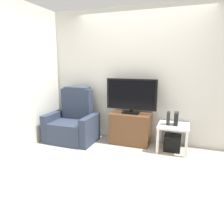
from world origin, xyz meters
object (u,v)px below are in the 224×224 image
object	(u,v)px
recliner_armchair	(73,122)
television	(131,95)
book_upright	(168,118)
side_table	(173,129)
subwoofer_box	(172,143)
tv_stand	(130,128)
game_console	(176,119)

from	to	relation	value
recliner_armchair	television	bearing A→B (deg)	22.30
book_upright	side_table	bearing A→B (deg)	11.31
recliner_armchair	book_upright	size ratio (longest dim) A/B	4.55
side_table	subwoofer_box	size ratio (longest dim) A/B	1.88
tv_stand	recliner_armchair	bearing A→B (deg)	-169.21
tv_stand	game_console	world-z (taller)	game_console
recliner_armchair	game_console	distance (m)	2.02
subwoofer_box	book_upright	size ratio (longest dim) A/B	1.21
game_console	television	bearing A→B (deg)	175.43
book_upright	subwoofer_box	bearing A→B (deg)	11.31
television	subwoofer_box	bearing A→B (deg)	-5.46
television	side_table	xyz separation A→B (m)	(0.82, -0.08, -0.55)
television	side_table	world-z (taller)	television
television	subwoofer_box	size ratio (longest dim) A/B	3.40
side_table	subwoofer_box	xyz separation A→B (m)	(0.00, 0.00, -0.26)
recliner_armchair	side_table	xyz separation A→B (m)	(1.97, 0.16, 0.03)
book_upright	tv_stand	bearing A→B (deg)	173.67
tv_stand	book_upright	world-z (taller)	book_upright
game_console	recliner_armchair	bearing A→B (deg)	-175.13
book_upright	game_console	bearing A→B (deg)	12.53
subwoofer_box	television	bearing A→B (deg)	174.54
tv_stand	recliner_armchair	size ratio (longest dim) A/B	0.71
recliner_armchair	book_upright	xyz separation A→B (m)	(1.87, 0.14, 0.23)
tv_stand	television	distance (m)	0.65
recliner_armchair	subwoofer_box	bearing A→B (deg)	15.29
side_table	game_console	world-z (taller)	game_console
television	subwoofer_box	xyz separation A→B (m)	(0.82, -0.08, -0.82)
side_table	game_console	size ratio (longest dim) A/B	2.40
tv_stand	side_table	bearing A→B (deg)	-4.16
tv_stand	book_upright	bearing A→B (deg)	-6.33
subwoofer_box	game_console	bearing A→B (deg)	15.95
subwoofer_box	tv_stand	bearing A→B (deg)	175.84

